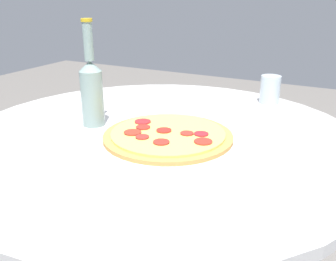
% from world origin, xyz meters
% --- Properties ---
extents(table, '(1.05, 1.05, 0.78)m').
position_xyz_m(table, '(0.00, 0.00, 0.58)').
color(table, silver).
rests_on(table, ground_plane).
extents(pizza, '(0.33, 0.33, 0.02)m').
position_xyz_m(pizza, '(0.02, 0.04, 0.78)').
color(pizza, '#C68E47').
rests_on(pizza, table).
extents(beer_bottle, '(0.06, 0.06, 0.28)m').
position_xyz_m(beer_bottle, '(0.03, -0.19, 0.88)').
color(beer_bottle, gray).
rests_on(beer_bottle, table).
extents(drinking_glass, '(0.06, 0.06, 0.09)m').
position_xyz_m(drinking_glass, '(-0.41, 0.19, 0.82)').
color(drinking_glass, '#ADBCC6').
rests_on(drinking_glass, table).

